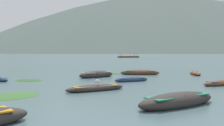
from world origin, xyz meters
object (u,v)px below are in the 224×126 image
ferry_0 (128,57)px  rowboat_0 (97,75)px  rowboat_6 (178,101)px  rowboat_12 (140,73)px  rowboat_10 (96,88)px  rowboat_3 (195,73)px  rowboat_2 (223,83)px  rowboat_8 (131,80)px  mooring_buoy (97,81)px

ferry_0 → rowboat_0: bearing=-97.8°
rowboat_0 → rowboat_6: size_ratio=0.87×
rowboat_12 → rowboat_10: bearing=-111.6°
rowboat_3 → rowboat_6: (-6.54, -15.37, 0.08)m
rowboat_2 → rowboat_8: (-6.26, 2.61, -0.01)m
rowboat_0 → rowboat_10: size_ratio=0.98×
rowboat_6 → rowboat_12: bearing=87.3°
rowboat_2 → ferry_0: (4.44, 105.84, 0.29)m
rowboat_3 → rowboat_12: size_ratio=0.81×
rowboat_8 → rowboat_12: rowboat_12 is taller
rowboat_2 → rowboat_12: rowboat_12 is taller
rowboat_6 → rowboat_12: rowboat_6 is taller
rowboat_2 → rowboat_8: 6.79m
rowboat_10 → ferry_0: ferry_0 is taller
rowboat_10 → rowboat_6: bearing=-51.4°
rowboat_8 → rowboat_10: bearing=-119.6°
rowboat_12 → mooring_buoy: mooring_buoy is taller
rowboat_0 → rowboat_12: bearing=30.4°
rowboat_0 → mooring_buoy: (0.14, -4.30, -0.15)m
rowboat_3 → ferry_0: ferry_0 is taller
rowboat_3 → rowboat_12: bearing=175.7°
rowboat_6 → rowboat_10: (-3.68, 4.60, -0.08)m
rowboat_2 → rowboat_8: rowboat_2 is taller
rowboat_8 → rowboat_10: size_ratio=0.79×
rowboat_0 → ferry_0: (13.61, 99.58, 0.21)m
rowboat_0 → ferry_0: 100.51m
rowboat_0 → mooring_buoy: mooring_buoy is taller
rowboat_8 → mooring_buoy: 2.84m
rowboat_2 → rowboat_3: size_ratio=1.08×
ferry_0 → mooring_buoy: size_ratio=12.03×
rowboat_6 → rowboat_8: bearing=95.4°
rowboat_0 → rowboat_3: (10.34, 2.23, -0.09)m
rowboat_3 → mooring_buoy: size_ratio=3.82×
rowboat_6 → ferry_0: size_ratio=0.41×
rowboat_2 → mooring_buoy: size_ratio=4.12×
rowboat_8 → rowboat_2: bearing=-22.7°
rowboat_2 → rowboat_10: 9.33m
rowboat_3 → rowboat_6: size_ratio=0.78×
rowboat_0 → rowboat_2: (9.17, -6.25, -0.09)m
rowboat_2 → rowboat_6: size_ratio=0.84×
ferry_0 → rowboat_10: bearing=-97.1°
rowboat_0 → mooring_buoy: 4.30m
rowboat_2 → ferry_0: ferry_0 is taller
rowboat_0 → rowboat_2: 11.10m
rowboat_8 → mooring_buoy: mooring_buoy is taller
rowboat_3 → rowboat_12: 5.80m
rowboat_10 → rowboat_12: (4.43, 11.21, 0.06)m
rowboat_10 → ferry_0: size_ratio=0.36×
rowboat_6 → ferry_0: 113.15m
rowboat_0 → rowboat_3: 10.58m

